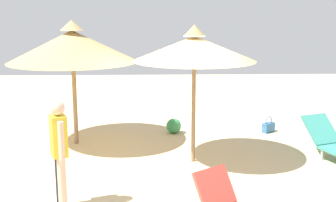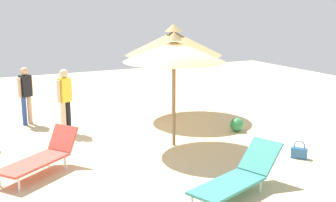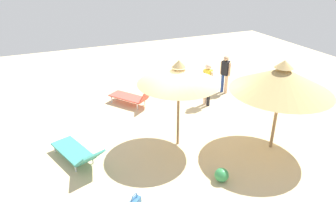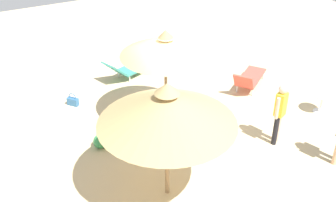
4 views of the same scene
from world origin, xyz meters
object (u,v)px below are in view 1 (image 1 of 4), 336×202
(parasol_umbrella_edge, at_px, (194,48))
(person_standing_near_left, at_px, (59,148))
(parasol_umbrella_far_left, at_px, (72,46))
(beach_ball, at_px, (174,126))
(handbag, at_px, (268,127))

(parasol_umbrella_edge, xyz_separation_m, person_standing_near_left, (-2.19, -2.05, -1.29))
(parasol_umbrella_far_left, relative_size, beach_ball, 7.70)
(parasol_umbrella_far_left, bearing_deg, parasol_umbrella_edge, -26.86)
(parasol_umbrella_edge, distance_m, person_standing_near_left, 3.26)
(parasol_umbrella_far_left, distance_m, person_standing_near_left, 3.57)
(parasol_umbrella_edge, height_order, beach_ball, parasol_umbrella_edge)
(person_standing_near_left, distance_m, handbag, 5.94)
(person_standing_near_left, xyz_separation_m, handbag, (4.23, 4.09, -0.83))
(person_standing_near_left, height_order, handbag, person_standing_near_left)
(parasol_umbrella_far_left, distance_m, parasol_umbrella_edge, 2.83)
(parasol_umbrella_edge, distance_m, handbag, 3.58)
(handbag, relative_size, beach_ball, 1.10)
(parasol_umbrella_edge, xyz_separation_m, handbag, (2.04, 2.04, -2.12))
(beach_ball, bearing_deg, parasol_umbrella_edge, -81.61)
(parasol_umbrella_edge, height_order, person_standing_near_left, parasol_umbrella_edge)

